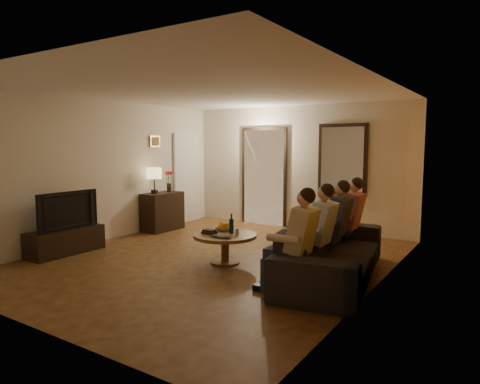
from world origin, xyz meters
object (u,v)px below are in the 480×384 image
Objects in this scene: tv at (64,210)px; bowl at (224,228)px; dresser at (162,211)px; person_b at (317,237)px; sofa at (333,250)px; tv_stand at (66,241)px; person_d at (348,223)px; coffee_table at (225,249)px; dog at (289,257)px; wine_bottle at (231,223)px; person_c at (334,230)px; laptop at (220,237)px; table_lamp at (154,181)px; person_a at (297,247)px.

tv is 4.15× the size of bowl.
dresser is 0.74× the size of person_b.
tv is 0.41× the size of sofa.
person_d is (4.06, 2.06, 0.39)m from tv_stand.
person_d is 1.92m from coffee_table.
sofa is 4.70× the size of dog.
person_b is at bearing -77.99° from tv.
dresser reaches higher than coffee_table.
bowl is at bearing 152.45° from wine_bottle.
wine_bottle is (-1.47, -0.40, 0.01)m from person_c.
dresser is at bearing 64.80° from sofa.
person_c is at bearing 25.69° from laptop.
sofa is 10.15× the size of bowl.
dog reaches higher than laptop.
table_lamp is 0.45× the size of person_c.
dog is 1.36m from bowl.
dog is at bearing -10.73° from wine_bottle.
person_b is (4.06, 0.86, -0.12)m from tv.
person_a is 3.87× the size of wine_bottle.
coffee_table is (2.53, -1.34, -0.17)m from dresser.
person_c is at bearing 90.00° from person_b.
tv is 0.90× the size of person_a.
person_c is 2.14× the size of dog.
person_a is (4.06, 0.26, -0.12)m from tv.
person_b is 1.73m from bowl.
person_a and person_b have the same top height.
wine_bottle is (0.23, -0.12, 0.12)m from bowl.
sofa is at bearing -71.57° from person_c.
laptop is (0.05, -0.38, -0.14)m from wine_bottle.
person_c is at bearing -70.16° from tv.
sofa is 2.19× the size of person_b.
person_d is (-0.10, 0.90, 0.22)m from sofa.
sofa reaches higher than dog.
dog is (3.66, -1.23, -0.78)m from table_lamp.
wine_bottle is at bearing 63.43° from coffee_table.
person_a reaches higher than tv.
sofa is at bearing 3.82° from wine_bottle.
laptop is (2.63, 0.68, 0.26)m from tv_stand.
person_c is 1.73m from bowl.
dog is at bearing -18.52° from table_lamp.
table_lamp is at bearing 155.85° from person_a.
laptop is (-1.42, -1.38, -0.14)m from person_d.
tv_stand is at bearing -160.16° from person_c.
dog is at bearing 13.12° from tv_stand.
person_d reaches higher than dog.
person_c and person_d have the same top height.
wine_bottle is (2.58, 1.06, 0.40)m from tv_stand.
person_a reaches higher than sofa.
person_b is at bearing -19.53° from dresser.
person_d is 1.31m from dog.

